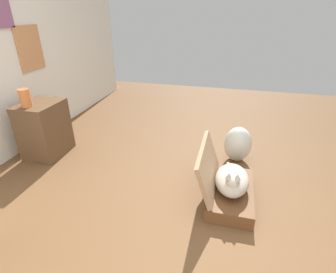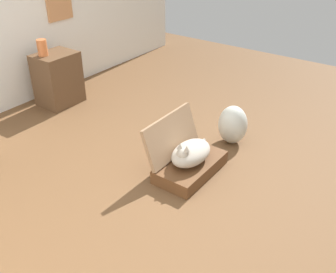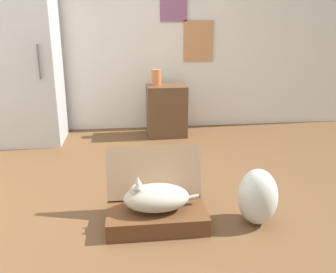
{
  "view_description": "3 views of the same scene",
  "coord_description": "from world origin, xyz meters",
  "views": [
    {
      "loc": [
        -1.54,
        -0.12,
        1.51
      ],
      "look_at": [
        0.49,
        0.4,
        0.45
      ],
      "focal_mm": 27.17,
      "sensor_mm": 36.0,
      "label": 1
    },
    {
      "loc": [
        -2.1,
        -1.7,
        2.02
      ],
      "look_at": [
        0.28,
        0.03,
        0.3
      ],
      "focal_mm": 41.58,
      "sensor_mm": 36.0,
      "label": 2
    },
    {
      "loc": [
        0.12,
        -2.39,
        1.34
      ],
      "look_at": [
        0.44,
        0.34,
        0.46
      ],
      "focal_mm": 38.81,
      "sensor_mm": 36.0,
      "label": 3
    }
  ],
  "objects": [
    {
      "name": "ground_plane",
      "position": [
        0.0,
        0.0,
        0.0
      ],
      "size": [
        7.68,
        7.68,
        0.0
      ],
      "primitive_type": "plane",
      "color": "brown",
      "rests_on": "ground"
    },
    {
      "name": "suitcase_base",
      "position": [
        0.3,
        -0.21,
        0.06
      ],
      "size": [
        0.67,
        0.38,
        0.12
      ],
      "primitive_type": "cube",
      "color": "brown",
      "rests_on": "ground"
    },
    {
      "name": "suitcase_lid",
      "position": [
        0.3,
        -0.0,
        0.31
      ],
      "size": [
        0.67,
        0.16,
        0.37
      ],
      "primitive_type": "cube",
      "rotation": [
        1.23,
        0.0,
        0.0
      ],
      "color": "#9B7756",
      "rests_on": "suitcase_base"
    },
    {
      "name": "cat",
      "position": [
        0.29,
        -0.21,
        0.21
      ],
      "size": [
        0.52,
        0.28,
        0.23
      ],
      "color": "#B2A899",
      "rests_on": "suitcase_base"
    },
    {
      "name": "plastic_bag_white",
      "position": [
        0.98,
        -0.25,
        0.2
      ],
      "size": [
        0.27,
        0.29,
        0.39
      ],
      "primitive_type": "ellipsoid",
      "color": "silver",
      "rests_on": "ground"
    },
    {
      "name": "side_table",
      "position": [
        0.6,
        1.85,
        0.31
      ],
      "size": [
        0.46,
        0.38,
        0.61
      ],
      "primitive_type": "cube",
      "color": "brown",
      "rests_on": "ground"
    },
    {
      "name": "vase_tall",
      "position": [
        0.48,
        1.89,
        0.7
      ],
      "size": [
        0.11,
        0.11,
        0.18
      ],
      "primitive_type": "cylinder",
      "color": "#CC6B38",
      "rests_on": "side_table"
    }
  ]
}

